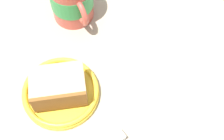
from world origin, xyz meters
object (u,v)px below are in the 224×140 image
(cake_slice, at_px, (59,87))
(sugar_cube, at_px, (119,137))
(small_plate, at_px, (61,92))
(teaspoon, at_px, (190,68))

(cake_slice, xyz_separation_m, sugar_cube, (0.12, -0.05, -0.03))
(small_plate, height_order, sugar_cube, same)
(cake_slice, relative_size, teaspoon, 1.03)
(small_plate, distance_m, teaspoon, 0.24)
(small_plate, xyz_separation_m, teaspoon, (0.22, 0.10, -0.01))
(teaspoon, height_order, sugar_cube, sugar_cube)
(cake_slice, relative_size, sugar_cube, 6.01)
(sugar_cube, bearing_deg, small_plate, 154.70)
(small_plate, height_order, teaspoon, small_plate)
(small_plate, bearing_deg, sugar_cube, -25.30)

